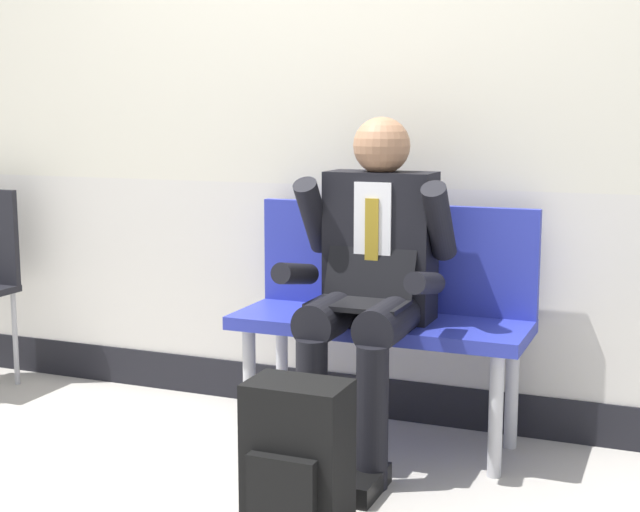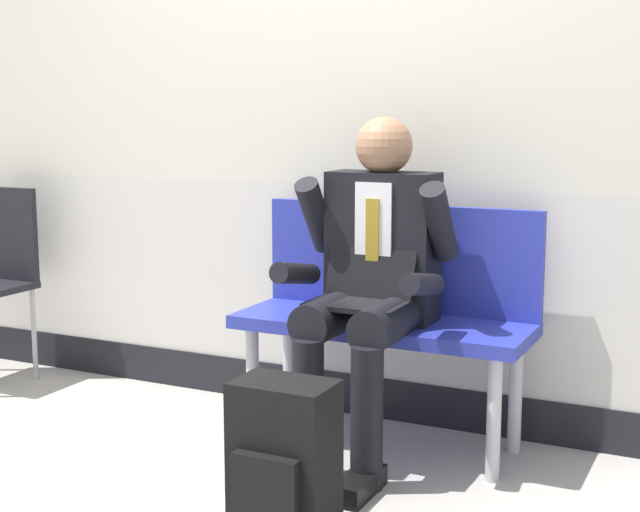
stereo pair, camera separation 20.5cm
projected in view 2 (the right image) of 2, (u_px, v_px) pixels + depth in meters
ground_plane at (279, 451)px, 3.42m from camera, size 18.00×18.00×0.00m
station_wall at (343, 43)px, 3.69m from camera, size 5.30×0.14×3.10m
bench_with_person at (389, 304)px, 3.46m from camera, size 1.11×0.42×0.91m
person_seated at (369, 279)px, 3.26m from camera, size 0.57×0.70×1.24m
backpack at (283, 461)px, 2.71m from camera, size 0.30×0.24×0.47m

